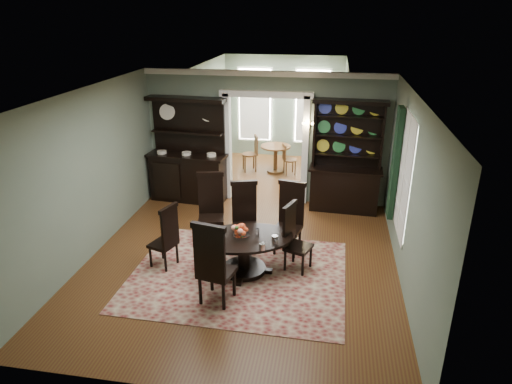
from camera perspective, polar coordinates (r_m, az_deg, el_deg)
room at (r=7.64m, az=-2.01°, el=1.51°), size 5.51×6.01×3.01m
parlor at (r=12.87m, az=2.95°, el=9.77°), size 3.51×3.50×3.01m
doorway_trim at (r=10.41m, az=1.26°, el=7.39°), size 2.08×0.25×2.57m
right_window at (r=8.42m, az=17.55°, el=2.61°), size 0.15×1.47×2.12m
wall_sconce at (r=10.10m, az=6.54°, el=8.38°), size 0.27×0.21×0.21m
rug at (r=7.96m, az=-2.23°, el=-10.26°), size 3.66×2.95×0.01m
dining_table at (r=7.82m, az=-1.53°, el=-6.96°), size 1.97×1.97×0.67m
centerpiece at (r=7.69m, az=-1.86°, el=-5.18°), size 1.45×0.93×0.24m
chair_far_left at (r=8.84m, az=-5.64°, el=-1.64°), size 0.60×0.58×1.36m
chair_far_mid at (r=8.53m, az=-1.41°, el=-2.70°), size 0.59×0.58×1.31m
chair_far_right at (r=8.43m, az=4.26°, el=-2.91°), size 0.58×0.56×1.34m
chair_end_left at (r=8.02m, az=-11.09°, el=-5.33°), size 0.53×0.55×1.18m
chair_end_right at (r=7.87m, az=4.70°, el=-5.42°), size 0.55×0.56×1.21m
chair_near at (r=6.88m, az=-5.42°, el=-8.75°), size 0.61×0.59×1.42m
sideboard at (r=10.77m, az=-8.45°, el=3.34°), size 1.88×0.80×2.41m
welsh_dresser at (r=10.27m, az=11.13°, el=2.54°), size 1.61×0.66×2.47m
parlor_table at (r=12.56m, az=2.45°, el=4.65°), size 0.82×0.82×0.76m
parlor_chair_left at (r=12.67m, az=-0.50°, el=5.01°), size 0.47×0.46×1.00m
parlor_chair_right at (r=12.43m, az=3.98°, el=4.22°), size 0.40×0.39×0.85m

